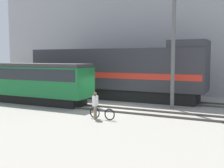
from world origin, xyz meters
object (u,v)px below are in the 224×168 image
freight_locomotive (115,73)px  bicycle (102,114)px  person (95,103)px  streetcar (38,81)px  utility_pole_left (173,46)px

freight_locomotive → bicycle: size_ratio=9.25×
freight_locomotive → bicycle: (3.09, -8.26, -2.06)m
bicycle → person: bearing=-163.0°
streetcar → utility_pole_left: utility_pole_left is taller
streetcar → bicycle: (7.65, -2.99, -1.54)m
bicycle → person: 0.78m
bicycle → utility_pole_left: 7.66m
utility_pole_left → bicycle: bearing=-117.4°
streetcar → person: size_ratio=5.64×
freight_locomotive → utility_pole_left: (6.01, -2.63, 2.24)m
freight_locomotive → streetcar: freight_locomotive is taller
person → utility_pole_left: size_ratio=0.18×
bicycle → utility_pole_left: utility_pole_left is taller
bicycle → freight_locomotive: bearing=110.5°
streetcar → bicycle: size_ratio=5.28×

